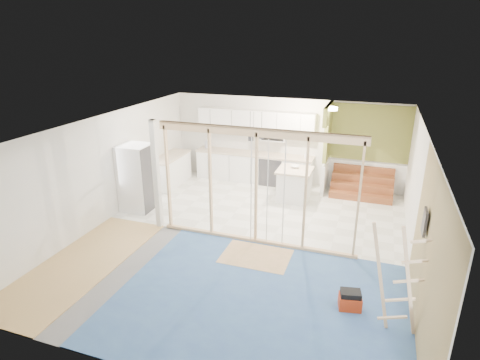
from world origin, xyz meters
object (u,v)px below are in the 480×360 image
(fridge, at_px, (137,178))
(ladder, at_px, (398,280))
(toolbox, at_px, (350,300))
(island, at_px, (294,185))

(fridge, xyz_separation_m, ladder, (6.24, -2.72, 0.05))
(toolbox, distance_m, ladder, 1.05)
(island, relative_size, toolbox, 2.28)
(island, distance_m, ladder, 5.32)
(fridge, bearing_deg, ladder, -25.09)
(ladder, bearing_deg, fridge, 147.58)
(fridge, height_order, island, fridge)
(ladder, bearing_deg, toolbox, 143.82)
(island, bearing_deg, toolbox, -67.24)
(toolbox, bearing_deg, island, 102.44)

